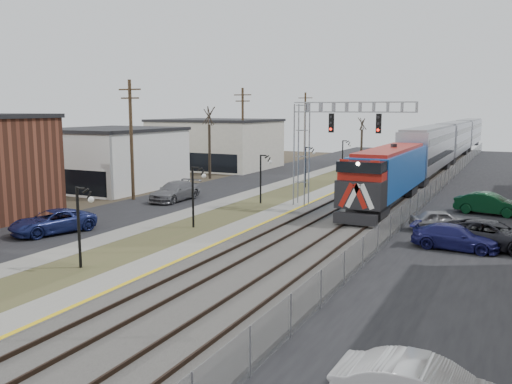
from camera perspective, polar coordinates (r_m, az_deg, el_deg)
The scene contains 21 objects.
street_west at distance 53.44m, azimuth -3.51°, elevation 0.55°, with size 7.00×120.00×0.04m, color black.
sidewalk at distance 51.37m, azimuth 0.86°, elevation 0.26°, with size 2.00×120.00×0.08m, color gray.
grass_median at distance 50.18m, azimuth 3.96°, elevation 0.02°, with size 4.00×120.00×0.06m, color #484C28.
platform at distance 49.12m, azimuth 7.20°, elevation -0.11°, with size 2.00×120.00×0.24m, color gray.
ballast_bed at distance 47.76m, azimuth 12.87°, elevation -0.54°, with size 8.00×120.00×0.20m, color #595651.
platform_edge at distance 48.83m, azimuth 8.17°, elevation -0.03°, with size 0.24×120.00×0.01m, color gold.
track_near at distance 48.22m, azimuth 10.57°, elevation -0.17°, with size 1.58×120.00×0.15m.
track_far at distance 47.41m, azimuth 14.64°, elevation -0.46°, with size 1.58×120.00×0.15m.
train at distance 78.21m, azimuth 19.44°, elevation 4.81°, with size 3.00×85.85×5.33m.
signal_gantry at distance 41.24m, azimuth 7.07°, elevation 5.85°, with size 9.00×1.07×8.15m.
lampposts at distance 35.16m, azimuth -6.40°, elevation -0.52°, with size 0.14×62.14×4.00m.
utility_poles at distance 46.39m, azimuth -12.98°, elevation 5.28°, with size 0.28×80.28×10.00m.
fence at distance 46.88m, azimuth 17.90°, elevation -0.05°, with size 0.04×120.00×1.60m, color gray.
buildings_west at distance 50.33m, azimuth -19.24°, elevation 3.00°, with size 14.00×67.00×7.00m.
bare_trees at distance 57.08m, azimuth -2.60°, elevation 3.80°, with size 12.30×42.30×5.95m.
car_lot_c at distance 32.46m, azimuth 23.52°, elevation -4.22°, with size 2.53×5.49×1.52m, color black.
car_lot_d at distance 31.54m, azimuth 20.23°, elevation -4.56°, with size 1.88×4.62×1.34m, color #16174E.
car_lot_e at distance 36.04m, azimuth 18.94°, elevation -2.90°, with size 1.54×3.83×1.30m, color gray.
car_lot_f at distance 42.74m, azimuth 23.36°, elevation -1.20°, with size 1.65×4.74×1.56m, color #0B371B.
car_street_a at distance 35.68m, azimuth -20.63°, elevation -3.00°, with size 2.37×5.15×1.43m, color navy.
car_street_b at distance 45.67m, azimuth -8.53°, elevation 0.04°, with size 2.21×5.43×1.57m, color slate.
Camera 1 is at (14.75, -10.91, 7.65)m, focal length 38.00 mm.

